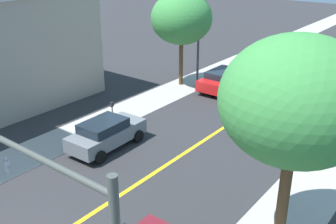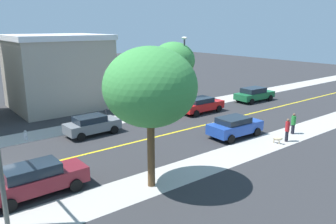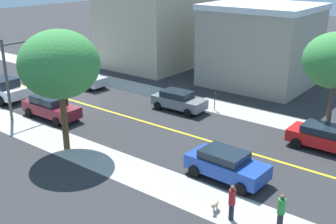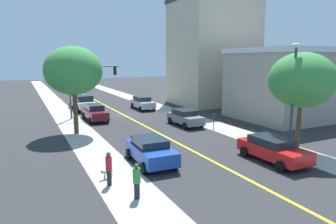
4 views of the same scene
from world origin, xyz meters
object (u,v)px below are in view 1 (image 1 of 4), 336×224
(street_tree_left_near, at_px, (296,101))
(traffic_light_mast, at_px, (60,224))
(parking_meter, at_px, (112,110))
(green_sedan_left_curb, at_px, (273,55))
(street_lamp, at_px, (199,26))
(red_sedan_left_curb, at_px, (224,79))
(grey_sedan_left_curb, at_px, (106,133))
(blue_sedan_right_curb, at_px, (304,115))
(street_tree_right_corner, at_px, (182,18))
(fire_hydrant, at_px, (7,165))

(street_tree_left_near, distance_m, traffic_light_mast, 7.36)
(parking_meter, distance_m, green_sedan_left_curb, 17.23)
(street_lamp, xyz_separation_m, green_sedan_left_curb, (1.91, 8.59, -3.54))
(parking_meter, distance_m, red_sedan_left_curb, 9.23)
(street_tree_left_near, relative_size, red_sedan_left_curb, 1.59)
(green_sedan_left_curb, bearing_deg, street_lamp, 169.13)
(parking_meter, relative_size, street_lamp, 0.19)
(grey_sedan_left_curb, bearing_deg, red_sedan_left_curb, -2.65)
(red_sedan_left_curb, bearing_deg, green_sedan_left_curb, 0.12)
(street_tree_left_near, xyz_separation_m, blue_sedan_right_curb, (-2.69, 9.55, -4.40))
(red_sedan_left_curb, bearing_deg, grey_sedan_left_curb, 178.91)
(street_lamp, height_order, green_sedan_left_curb, street_lamp)
(street_tree_right_corner, bearing_deg, grey_sedan_left_curb, -74.22)
(grey_sedan_left_curb, bearing_deg, street_tree_left_near, -99.29)
(traffic_light_mast, xyz_separation_m, street_lamp, (-9.06, 18.85, 0.39))
(street_tree_right_corner, distance_m, red_sedan_left_curb, 5.14)
(street_tree_right_corner, bearing_deg, street_tree_left_near, -42.64)
(fire_hydrant, relative_size, street_lamp, 0.10)
(fire_hydrant, bearing_deg, grey_sedan_left_curb, 67.49)
(street_lamp, bearing_deg, street_tree_right_corner, -161.41)
(street_tree_left_near, relative_size, blue_sedan_right_curb, 1.67)
(street_tree_right_corner, xyz_separation_m, grey_sedan_left_curb, (2.91, -10.29, -3.98))
(traffic_light_mast, relative_size, green_sedan_left_curb, 1.21)
(fire_hydrant, xyz_separation_m, street_lamp, (0.09, 15.08, 3.96))
(street_tree_left_near, distance_m, street_tree_right_corner, 17.12)
(green_sedan_left_curb, bearing_deg, red_sedan_left_curb, -178.17)
(street_tree_left_near, height_order, grey_sedan_left_curb, street_tree_left_near)
(traffic_light_mast, distance_m, street_lamp, 20.91)
(green_sedan_left_curb, bearing_deg, traffic_light_mast, -163.73)
(grey_sedan_left_curb, distance_m, blue_sedan_right_curb, 10.81)
(street_tree_left_near, height_order, parking_meter, street_tree_left_near)
(red_sedan_left_curb, bearing_deg, street_tree_right_corner, 105.80)
(street_lamp, relative_size, red_sedan_left_curb, 1.57)
(street_tree_left_near, height_order, red_sedan_left_curb, street_tree_left_near)
(street_tree_left_near, distance_m, red_sedan_left_curb, 16.28)
(parking_meter, bearing_deg, traffic_light_mast, -48.71)
(green_sedan_left_curb, bearing_deg, street_tree_right_corner, 162.71)
(street_lamp, xyz_separation_m, red_sedan_left_curb, (1.93, 0.49, -3.55))
(grey_sedan_left_curb, bearing_deg, fire_hydrant, 155.88)
(street_tree_left_near, bearing_deg, parking_meter, 163.17)
(grey_sedan_left_curb, xyz_separation_m, green_sedan_left_curb, (0.18, 19.27, 0.01))
(street_tree_right_corner, height_order, fire_hydrant, street_tree_right_corner)
(street_tree_right_corner, bearing_deg, blue_sedan_right_curb, -11.67)
(traffic_light_mast, distance_m, red_sedan_left_curb, 20.84)
(street_lamp, relative_size, blue_sedan_right_curb, 1.65)
(traffic_light_mast, bearing_deg, fire_hydrant, -22.39)
(blue_sedan_right_curb, bearing_deg, parking_meter, 127.28)
(street_tree_right_corner, xyz_separation_m, street_lamp, (1.18, 0.40, -0.44))
(parking_meter, bearing_deg, street_lamp, 90.03)
(street_lamp, relative_size, green_sedan_left_curb, 1.48)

